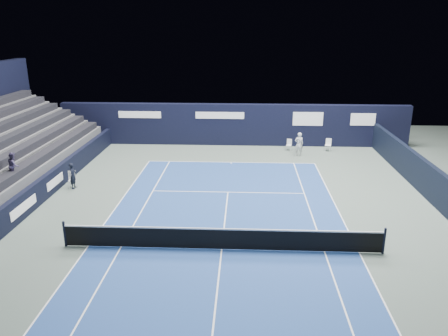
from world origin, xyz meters
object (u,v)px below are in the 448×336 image
(tennis_net, at_px, (222,238))
(tennis_player, at_px, (299,144))
(folding_chair_back_a, at_px, (289,143))
(folding_chair_back_b, at_px, (328,144))
(line_judge_chair, at_px, (72,178))

(tennis_net, xyz_separation_m, tennis_player, (4.63, 13.74, 0.31))
(folding_chair_back_a, distance_m, tennis_player, 1.53)
(tennis_net, relative_size, tennis_player, 7.86)
(folding_chair_back_a, xyz_separation_m, tennis_net, (-4.11, -15.16, -0.03))
(tennis_net, bearing_deg, folding_chair_back_b, 65.41)
(folding_chair_back_a, distance_m, tennis_net, 15.70)
(line_judge_chair, relative_size, tennis_net, 0.07)
(tennis_player, bearing_deg, folding_chair_back_b, 30.47)
(folding_chair_back_b, xyz_separation_m, line_judge_chair, (-15.63, -8.26, 0.01))
(folding_chair_back_a, xyz_separation_m, folding_chair_back_b, (2.80, -0.07, -0.03))
(tennis_net, bearing_deg, line_judge_chair, 141.94)
(folding_chair_back_a, bearing_deg, line_judge_chair, -130.13)
(tennis_player, bearing_deg, line_judge_chair, -152.61)
(folding_chair_back_a, height_order, folding_chair_back_b, folding_chair_back_b)
(folding_chair_back_b, relative_size, tennis_net, 0.07)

